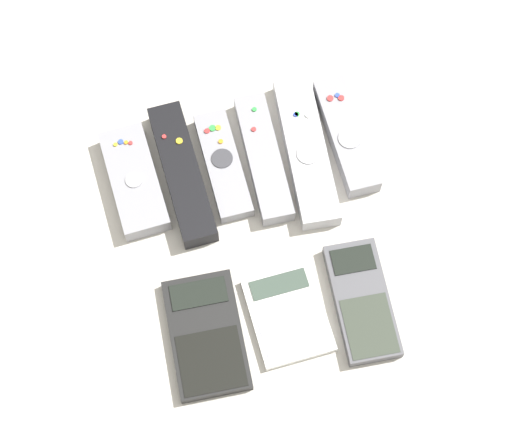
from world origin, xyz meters
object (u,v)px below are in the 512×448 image
(remote_3, at_px, (264,158))
(calculator_0, at_px, (206,335))
(calculator_2, at_px, (362,301))
(remote_2, at_px, (223,165))
(remote_4, at_px, (306,151))
(remote_5, at_px, (346,136))
(calculator_1, at_px, (288,315))
(remote_0, at_px, (134,181))
(remote_1, at_px, (182,173))

(remote_3, distance_m, calculator_0, 0.25)
(calculator_0, relative_size, calculator_2, 0.99)
(remote_2, relative_size, remote_4, 0.71)
(calculator_2, bearing_deg, remote_5, 81.92)
(remote_4, distance_m, calculator_0, 0.28)
(remote_3, height_order, calculator_1, remote_3)
(remote_2, distance_m, remote_5, 0.17)
(remote_5, relative_size, calculator_0, 1.10)
(remote_0, bearing_deg, remote_4, -6.07)
(remote_1, bearing_deg, calculator_0, -96.77)
(calculator_1, relative_size, calculator_2, 0.77)
(remote_1, height_order, remote_5, remote_1)
(remote_5, height_order, calculator_1, remote_5)
(remote_2, bearing_deg, remote_1, -179.24)
(remote_4, bearing_deg, remote_0, -178.67)
(remote_4, relative_size, calculator_1, 1.82)
(remote_0, bearing_deg, remote_3, -5.87)
(remote_2, bearing_deg, remote_3, -5.40)
(remote_5, xyz_separation_m, calculator_1, (-0.14, -0.22, -0.01))
(remote_2, distance_m, remote_4, 0.11)
(remote_3, bearing_deg, calculator_0, -118.80)
(remote_0, xyz_separation_m, remote_3, (0.17, -0.01, -0.00))
(remote_0, xyz_separation_m, remote_2, (0.12, -0.00, -0.00))
(remote_1, xyz_separation_m, remote_3, (0.11, -0.00, -0.00))
(calculator_0, xyz_separation_m, calculator_2, (0.20, -0.00, 0.00))
(remote_0, xyz_separation_m, calculator_2, (0.24, -0.23, -0.00))
(remote_1, bearing_deg, remote_2, -0.58)
(remote_4, relative_size, remote_5, 1.29)
(remote_4, xyz_separation_m, calculator_2, (0.01, -0.22, -0.00))
(remote_2, relative_size, calculator_2, 1.00)
(remote_1, relative_size, remote_5, 1.18)
(remote_3, distance_m, calculator_2, 0.23)
(remote_5, bearing_deg, remote_4, -172.21)
(remote_1, relative_size, remote_3, 1.09)
(remote_0, xyz_separation_m, remote_1, (0.06, -0.01, 0.00))
(remote_2, distance_m, remote_3, 0.05)
(remote_1, height_order, remote_3, remote_1)
(calculator_1, xyz_separation_m, calculator_2, (0.09, -0.01, 0.00))
(remote_2, bearing_deg, remote_4, -4.87)
(calculator_0, bearing_deg, calculator_1, 2.88)
(remote_5, relative_size, calculator_2, 1.09)
(remote_1, xyz_separation_m, calculator_2, (0.18, -0.22, -0.00))
(calculator_1, bearing_deg, remote_2, 96.09)
(remote_1, xyz_separation_m, remote_2, (0.06, 0.00, -0.00))
(remote_5, xyz_separation_m, calculator_0, (-0.24, -0.22, -0.01))
(remote_1, distance_m, remote_2, 0.06)
(remote_5, bearing_deg, calculator_0, -138.40)
(remote_0, relative_size, remote_4, 0.71)
(remote_0, xyz_separation_m, calculator_1, (0.15, -0.22, -0.01))
(remote_1, distance_m, calculator_1, 0.23)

